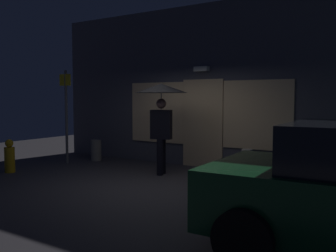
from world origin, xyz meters
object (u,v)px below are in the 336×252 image
Objects in this scene: street_sign_post at (66,111)px; person_with_umbrella at (161,101)px; sidewalk_bollard_2 at (96,150)px; fire_hydrant at (10,157)px; sidewalk_bollard at (247,164)px.

person_with_umbrella is at bearing 3.59° from street_sign_post.
sidewalk_bollard_2 is 2.39m from fire_hydrant.
person_with_umbrella is at bearing 29.12° from fire_hydrant.
sidewalk_bollard_2 is at bearing -30.08° from person_with_umbrella.
sidewalk_bollard is at bearing 179.99° from person_with_umbrella.
street_sign_post reaches higher than sidewalk_bollard_2.
sidewalk_bollard_2 is at bearing 179.38° from sidewalk_bollard.
person_with_umbrella reaches higher than sidewalk_bollard.
street_sign_post is 3.82× the size of sidewalk_bollard.
fire_hydrant is (-4.93, -2.29, 0.04)m from sidewalk_bollard.
fire_hydrant is at bearing -102.44° from sidewalk_bollard_2.
person_with_umbrella is 2.99m from sidewalk_bollard_2.
sidewalk_bollard_2 is (-4.42, 0.05, -0.03)m from sidewalk_bollard.
street_sign_post is at bearing -171.11° from sidewalk_bollard.
person_with_umbrella is 2.33m from sidewalk_bollard.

